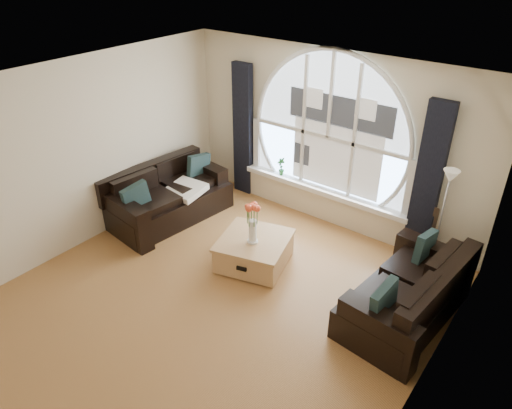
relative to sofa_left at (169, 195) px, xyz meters
name	(u,v)px	position (x,y,z in m)	size (l,w,h in m)	color
ground	(213,304)	(1.98, -1.17, -0.40)	(5.00, 5.50, 0.01)	brown
ceiling	(200,95)	(1.98, -1.17, 2.30)	(5.00, 5.50, 0.01)	silver
wall_back	(330,139)	(1.98, 1.58, 0.95)	(5.00, 0.01, 2.70)	beige
wall_left	(76,157)	(-0.52, -1.17, 0.95)	(0.01, 5.50, 2.70)	beige
wall_right	(426,306)	(4.48, -1.17, 0.95)	(0.01, 5.50, 2.70)	beige
attic_slope	(411,192)	(4.18, -1.17, 1.95)	(0.92, 5.50, 0.72)	silver
arched_window	(330,123)	(1.98, 1.55, 1.23)	(2.60, 0.06, 2.15)	silver
window_sill	(322,190)	(1.98, 1.48, 0.11)	(2.90, 0.22, 0.08)	white
window_frame	(329,123)	(1.98, 1.52, 1.23)	(2.76, 0.08, 2.15)	white
neighbor_house	(338,133)	(2.13, 1.53, 1.10)	(1.70, 0.02, 1.50)	silver
curtain_left	(243,131)	(0.38, 1.46, 0.75)	(0.35, 0.12, 2.30)	black
curtain_right	(428,183)	(3.58, 1.46, 0.75)	(0.35, 0.12, 2.30)	black
sofa_left	(169,195)	(0.00, 0.00, 0.00)	(0.97, 1.94, 0.86)	black
sofa_right	(406,290)	(3.96, 0.09, 0.00)	(0.91, 1.83, 0.81)	black
coffee_chest	(254,250)	(1.87, -0.17, -0.17)	(0.92, 0.92, 0.45)	#B3824E
throw_blanket	(185,190)	(0.22, 0.17, 0.10)	(0.55, 0.55, 0.10)	silver
vase_flowers	(253,218)	(1.90, -0.24, 0.40)	(0.24, 0.24, 0.70)	white
floor_lamp	(439,226)	(3.94, 1.06, 0.40)	(0.24, 0.24, 1.60)	#B2B2B2
guitar	(432,239)	(3.87, 1.14, 0.13)	(0.36, 0.24, 1.06)	#9A6530
potted_plant	(281,166)	(1.18, 1.48, 0.30)	(0.16, 0.11, 0.30)	#1E6023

